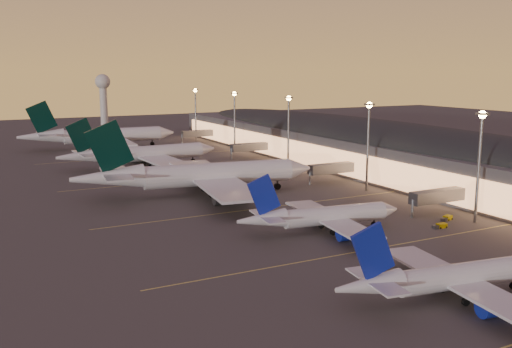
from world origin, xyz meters
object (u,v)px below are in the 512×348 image
object	(u,v)px
baggage_tug_c	(440,226)
radar_tower	(103,92)
airliner_narrow_north	(321,216)
airliner_wide_far	(100,136)
airliner_wide_mid	(141,154)
airliner_wide_near	(199,175)
baggage_tug_d	(447,218)
airliner_narrow_south	(447,278)

from	to	relation	value
baggage_tug_c	radar_tower	bearing A→B (deg)	98.10
airliner_narrow_north	airliner_wide_far	xyz separation A→B (m)	(-12.58, 158.54, 2.12)
airliner_wide_mid	radar_tower	bearing A→B (deg)	79.33
airliner_wide_near	airliner_wide_far	bearing A→B (deg)	99.41
airliner_narrow_north	baggage_tug_c	distance (m)	27.49
baggage_tug_d	airliner_wide_far	bearing A→B (deg)	87.18
airliner_narrow_north	radar_tower	world-z (taller)	radar_tower
airliner_narrow_south	airliner_wide_mid	distance (m)	140.77
airliner_narrow_north	airliner_wide_near	world-z (taller)	airliner_wide_near
airliner_narrow_north	airliner_wide_far	bearing A→B (deg)	102.00
airliner_narrow_south	baggage_tug_d	distance (m)	49.95
airliner_narrow_north	radar_tower	xyz separation A→B (m)	(10.45, 250.37, 18.32)
baggage_tug_c	airliner_wide_near	bearing A→B (deg)	126.57
radar_tower	baggage_tug_d	world-z (taller)	radar_tower
airliner_narrow_south	radar_tower	world-z (taller)	radar_tower
airliner_wide_mid	baggage_tug_c	bearing A→B (deg)	-74.47
airliner_wide_near	airliner_wide_far	distance (m)	111.34
baggage_tug_c	baggage_tug_d	bearing A→B (deg)	38.24
airliner_narrow_south	airliner_narrow_north	bearing A→B (deg)	92.73
airliner_wide_near	airliner_wide_far	size ratio (longest dim) A/B	1.00
airliner_wide_near	baggage_tug_d	xyz separation A→B (m)	(41.61, -52.47, -5.22)
radar_tower	baggage_tug_c	xyz separation A→B (m)	(15.16, -259.84, -21.41)
airliner_wide_mid	baggage_tug_d	size ratio (longest dim) A/B	15.80
airliner_wide_mid	baggage_tug_c	world-z (taller)	airliner_wide_mid
airliner_narrow_south	airliner_wide_near	xyz separation A→B (m)	(-5.75, 87.12, 2.19)
airliner_narrow_north	airliner_wide_far	distance (m)	159.06
airliner_wide_mid	airliner_narrow_south	bearing A→B (deg)	-89.90
radar_tower	baggage_tug_c	distance (m)	261.16
radar_tower	baggage_tug_c	bearing A→B (deg)	-86.66
airliner_wide_far	radar_tower	xyz separation A→B (m)	(23.04, 91.83, 16.20)
airliner_narrow_south	airliner_wide_far	world-z (taller)	airliner_wide_far
airliner_wide_near	airliner_narrow_south	bearing A→B (deg)	-78.37
airliner_narrow_north	baggage_tug_d	distance (m)	32.61
airliner_narrow_north	radar_tower	bearing A→B (deg)	95.07
airliner_narrow_south	baggage_tug_c	size ratio (longest dim) A/B	10.80
airliner_wide_near	airliner_narrow_north	bearing A→B (deg)	-70.70
airliner_narrow_south	airliner_narrow_north	xyz separation A→B (m)	(3.81, 39.87, 0.05)
radar_tower	airliner_wide_near	bearing A→B (deg)	-95.63
airliner_narrow_south	airliner_wide_mid	world-z (taller)	airliner_wide_mid
airliner_wide_far	baggage_tug_d	distance (m)	169.82
airliner_narrow_south	airliner_wide_near	bearing A→B (deg)	101.97
radar_tower	airliner_wide_far	bearing A→B (deg)	-104.08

